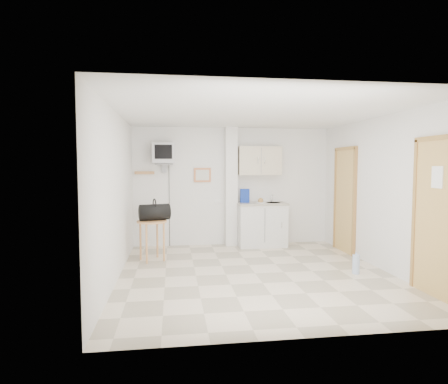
{
  "coord_description": "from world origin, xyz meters",
  "views": [
    {
      "loc": [
        -1.28,
        -5.67,
        1.69
      ],
      "look_at": [
        -0.41,
        0.6,
        1.25
      ],
      "focal_mm": 30.0,
      "sensor_mm": 36.0,
      "label": 1
    }
  ],
  "objects": [
    {
      "name": "ground",
      "position": [
        0.0,
        0.0,
        0.0
      ],
      "size": [
        4.5,
        4.5,
        0.0
      ],
      "primitive_type": "plane",
      "color": "beige",
      "rests_on": "ground"
    },
    {
      "name": "duffel_bag",
      "position": [
        -1.6,
        1.09,
        0.87
      ],
      "size": [
        0.59,
        0.43,
        0.39
      ],
      "rotation": [
        0.0,
        0.0,
        0.28
      ],
      "color": "black",
      "rests_on": "round_table"
    },
    {
      "name": "room_envelope",
      "position": [
        0.24,
        0.09,
        1.54
      ],
      "size": [
        4.24,
        4.54,
        2.55
      ],
      "color": "white",
      "rests_on": "ground"
    },
    {
      "name": "water_bottle",
      "position": [
        1.57,
        -0.23,
        0.15
      ],
      "size": [
        0.11,
        0.11,
        0.34
      ],
      "color": "#A2BADD",
      "rests_on": "ground"
    },
    {
      "name": "crt_television",
      "position": [
        -1.45,
        2.02,
        1.94
      ],
      "size": [
        0.44,
        0.45,
        2.15
      ],
      "color": "slate",
      "rests_on": "ground"
    },
    {
      "name": "kitchenette",
      "position": [
        0.57,
        2.0,
        0.8
      ],
      "size": [
        1.03,
        0.58,
        2.1
      ],
      "color": "silver",
      "rests_on": "ground"
    },
    {
      "name": "round_table",
      "position": [
        -1.65,
        1.05,
        0.6
      ],
      "size": [
        0.53,
        0.53,
        0.72
      ],
      "rotation": [
        0.0,
        0.0,
        -0.37
      ],
      "color": "#B97645",
      "rests_on": "ground"
    }
  ]
}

